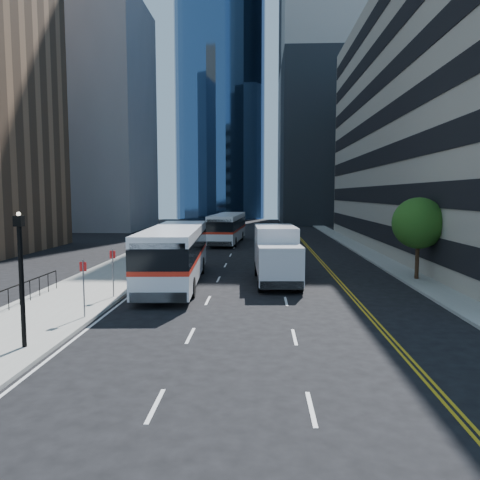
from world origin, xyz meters
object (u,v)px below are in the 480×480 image
(box_truck, at_px, (277,254))
(street_tree, at_px, (418,223))
(bus_front, at_px, (175,253))
(lamp_post, at_px, (21,274))
(bus_rear, at_px, (228,227))

(box_truck, bearing_deg, street_tree, 3.74)
(street_tree, xyz_separation_m, bus_front, (-14.97, -1.52, -1.75))
(street_tree, distance_m, lamp_post, 22.82)
(lamp_post, bearing_deg, street_tree, 37.87)
(box_truck, bearing_deg, lamp_post, -127.82)
(street_tree, height_order, lamp_post, street_tree)
(bus_rear, bearing_deg, lamp_post, -93.53)
(lamp_post, relative_size, bus_rear, 0.36)
(street_tree, bearing_deg, bus_front, -174.22)
(street_tree, bearing_deg, box_truck, -173.62)
(bus_front, distance_m, bus_rear, 23.88)
(box_truck, bearing_deg, bus_front, -177.73)
(street_tree, height_order, bus_rear, street_tree)
(street_tree, xyz_separation_m, lamp_post, (-18.00, -14.00, -0.92))
(lamp_post, distance_m, box_truck, 15.95)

